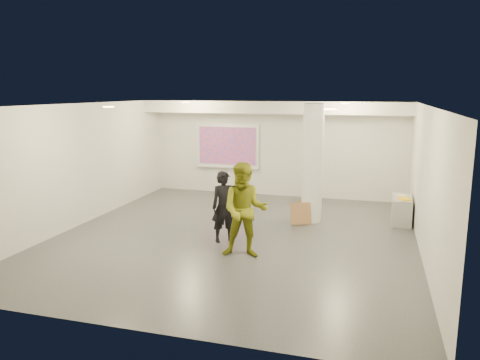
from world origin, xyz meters
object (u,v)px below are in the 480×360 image
(column, at_px, (313,163))
(projection_screen, at_px, (227,146))
(woman, at_px, (224,207))
(man, at_px, (245,210))
(credenza, at_px, (402,210))

(column, bearing_deg, projection_screen, 139.44)
(woman, bearing_deg, column, 19.91)
(column, relative_size, man, 1.56)
(projection_screen, distance_m, credenza, 5.86)
(column, relative_size, credenza, 2.67)
(credenza, relative_size, man, 0.59)
(credenza, bearing_deg, woman, -143.66)
(credenza, distance_m, man, 4.76)
(column, bearing_deg, woman, -126.56)
(credenza, relative_size, woman, 0.71)
(projection_screen, xyz_separation_m, credenza, (5.32, -2.14, -1.20))
(column, distance_m, projection_screen, 4.08)
(column, xyz_separation_m, man, (-0.94, -3.00, -0.54))
(projection_screen, xyz_separation_m, man, (2.16, -5.65, -0.57))
(column, bearing_deg, man, -107.35)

